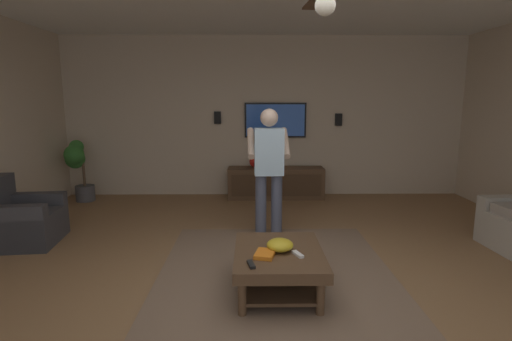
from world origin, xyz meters
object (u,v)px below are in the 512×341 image
Objects in this scene: book at (265,254)px; bowl at (280,245)px; wall_speaker_left at (339,120)px; coffee_table at (278,261)px; potted_plant_tall at (78,165)px; remote_black at (251,264)px; remote_white at (298,254)px; vase_round at (256,162)px; tv at (275,120)px; person_standing at (269,166)px; wall_speaker_right at (218,118)px; armchair at (20,221)px; media_console at (276,183)px.

bowl is at bearing 145.16° from book.
wall_speaker_left is at bearing 173.19° from book.
bowl reaches higher than coffee_table.
remote_black is (-3.67, -2.97, -0.23)m from potted_plant_tall.
potted_plant_tall is at bearing 22.09° from remote_white.
potted_plant_tall reaches higher than vase_round.
tv reaches higher than coffee_table.
person_standing is 1.54× the size of potted_plant_tall.
person_standing is 2.09m from vase_round.
book is 4.12m from wall_speaker_right.
person_standing is at bearing -176.06° from vase_round.
book is at bearing 136.15° from coffee_table.
media_console is (2.25, -3.28, -0.00)m from armchair.
bowl is at bearing -167.26° from wall_speaker_right.
potted_plant_tall is (-0.20, 3.41, 0.37)m from media_console.
vase_round is 1.00× the size of wall_speaker_right.
media_console is at bearing 102.50° from wall_speaker_left.
vase_round is at bearing 99.14° from wall_speaker_left.
wall_speaker_right is (3.93, 0.72, 1.00)m from book.
vase_round is (3.56, 0.18, 0.21)m from bowl.
armchair is 3.97m from media_console.
remote_white and remote_black have the same top height.
wall_speaker_right is at bearing -7.81° from remote_white.
coffee_table is at bearing -3.17° from media_console.
tv is 7.38× the size of remote_black.
wall_speaker_right is at bearing 12.74° from bowl.
armchair is 2.08m from potted_plant_tall.
tv is at bearing -6.97° from person_standing.
potted_plant_tall is 4.73m from remote_black.
wall_speaker_right is (0.25, 1.04, 1.15)m from media_console.
remote_black is at bearing 158.97° from wall_speaker_left.
bowl is 3.57m from vase_round.
potted_plant_tall is 4.85× the size of wall_speaker_left.
person_standing is 1.70m from remote_white.
remote_black is at bearing -6.14° from tv.
tv reaches higher than bowl.
tv is 5.03× the size of wall_speaker_left.
remote_white is 4.17m from wall_speaker_right.
wall_speaker_left reaches higher than armchair.
wall_speaker_left reaches higher than remote_white.
remote_white is 4.21m from wall_speaker_left.
bowl is (-1.30, -3.10, 0.18)m from armchair.
vase_round is (2.26, -2.92, 0.38)m from armchair.
media_console is 3.56m from bowl.
bowl is 1.62× the size of remote_black.
person_standing is at bearing -5.42° from tv.
person_standing is at bearing 1.40° from bowl.
potted_plant_tall is at bearing 88.00° from armchair.
remote_black is at bearing -35.72° from armchair.
wall_speaker_left reaches higher than bowl.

